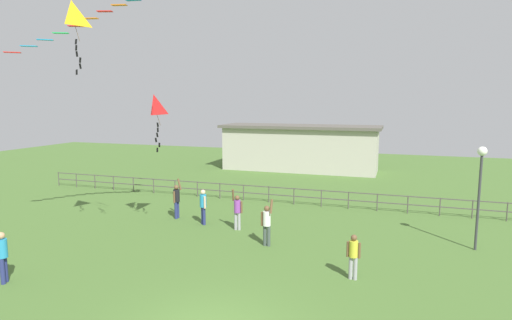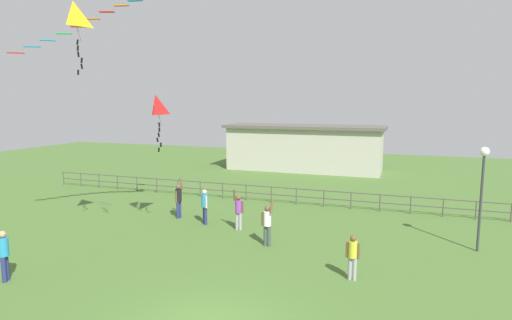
{
  "view_description": "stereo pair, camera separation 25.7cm",
  "coord_description": "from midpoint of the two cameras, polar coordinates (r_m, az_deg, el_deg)",
  "views": [
    {
      "loc": [
        4.3,
        -8.99,
        5.85
      ],
      "look_at": [
        -0.65,
        5.63,
        3.69
      ],
      "focal_mm": 29.68,
      "sensor_mm": 36.0,
      "label": 1
    },
    {
      "loc": [
        4.54,
        -8.9,
        5.85
      ],
      "look_at": [
        -0.65,
        5.63,
        3.69
      ],
      "focal_mm": 29.68,
      "sensor_mm": 36.0,
      "label": 2
    }
  ],
  "objects": [
    {
      "name": "person_5",
      "position": [
        19.37,
        -1.99,
        -6.7
      ],
      "size": [
        0.51,
        0.3,
        1.89
      ],
      "color": "#99999E",
      "rests_on": "ground_plane"
    },
    {
      "name": "person_3",
      "position": [
        20.34,
        -6.56,
        -5.96
      ],
      "size": [
        0.4,
        0.38,
        1.69
      ],
      "color": "navy",
      "rests_on": "ground_plane"
    },
    {
      "name": "person_1",
      "position": [
        16.17,
        -30.48,
        -10.61
      ],
      "size": [
        0.31,
        0.53,
        2.0
      ],
      "color": "navy",
      "rests_on": "ground_plane"
    },
    {
      "name": "lamppost",
      "position": [
        18.45,
        28.61,
        -1.83
      ],
      "size": [
        0.36,
        0.36,
        4.12
      ],
      "color": "#38383D",
      "rests_on": "ground_plane"
    },
    {
      "name": "person_6",
      "position": [
        21.59,
        -10.05,
        -5.13
      ],
      "size": [
        0.34,
        0.52,
        2.0
      ],
      "color": "navy",
      "rests_on": "ground_plane"
    },
    {
      "name": "kite_3",
      "position": [
        17.81,
        -22.92,
        17.04
      ],
      "size": [
        0.8,
        0.87,
        2.66
      ],
      "color": "yellow"
    },
    {
      "name": "person_0",
      "position": [
        17.26,
        1.96,
        -8.4
      ],
      "size": [
        0.51,
        0.34,
        1.97
      ],
      "color": "#3F4C47",
      "rests_on": "ground_plane"
    },
    {
      "name": "person_2",
      "position": [
        14.52,
        13.41,
        -12.27
      ],
      "size": [
        0.46,
        0.28,
        1.53
      ],
      "color": "#99999E",
      "rests_on": "ground_plane"
    },
    {
      "name": "kite_2",
      "position": [
        18.96,
        -12.99,
        6.95
      ],
      "size": [
        0.48,
        1.19,
        2.5
      ],
      "color": "red"
    },
    {
      "name": "pavilion_building",
      "position": [
        36.07,
        6.69,
        1.68
      ],
      "size": [
        13.31,
        4.34,
        3.83
      ],
      "color": "#B7B2A3",
      "rests_on": "ground_plane"
    },
    {
      "name": "waterfront_railing",
      "position": [
        24.01,
        7.71,
        -4.67
      ],
      "size": [
        36.01,
        0.06,
        0.95
      ],
      "color": "#4C4742",
      "rests_on": "ground_plane"
    }
  ]
}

